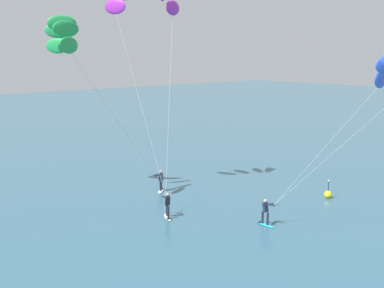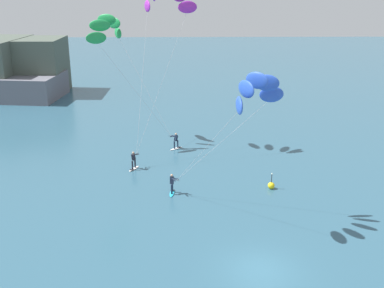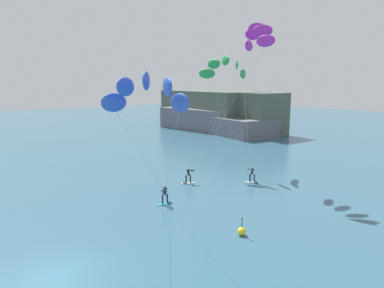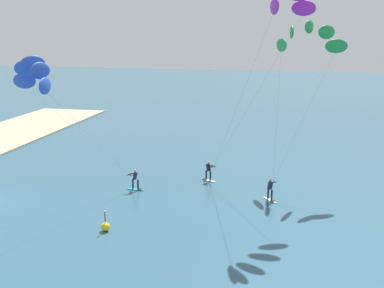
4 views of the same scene
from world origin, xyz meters
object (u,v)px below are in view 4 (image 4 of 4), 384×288
(kitesurfer_mid_water, at_px, (286,5))
(kitesurfer_far_out, at_px, (307,42))
(marker_buoy, at_px, (105,226))
(kitesurfer_nearshore, at_px, (39,79))

(kitesurfer_mid_water, height_order, kitesurfer_far_out, kitesurfer_mid_water)
(kitesurfer_far_out, height_order, marker_buoy, kitesurfer_far_out)
(kitesurfer_nearshore, distance_m, kitesurfer_far_out, 21.04)
(kitesurfer_mid_water, relative_size, marker_buoy, 11.45)
(marker_buoy, bearing_deg, kitesurfer_nearshore, -116.47)
(kitesurfer_far_out, distance_m, marker_buoy, 21.73)
(kitesurfer_nearshore, distance_m, kitesurfer_mid_water, 17.59)
(kitesurfer_nearshore, bearing_deg, kitesurfer_far_out, 123.87)
(kitesurfer_nearshore, height_order, kitesurfer_mid_water, kitesurfer_mid_water)
(kitesurfer_nearshore, bearing_deg, kitesurfer_mid_water, 111.08)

